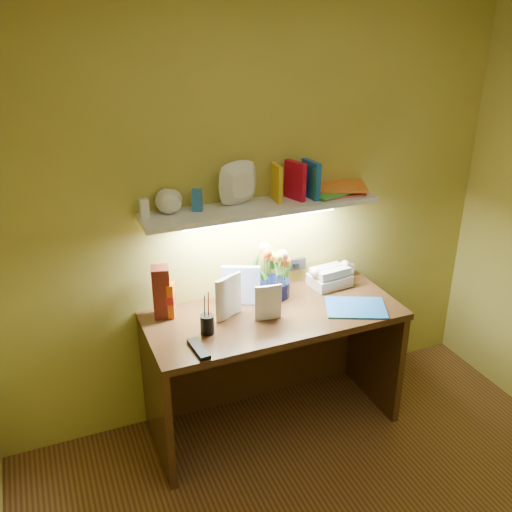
{
  "coord_description": "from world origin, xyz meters",
  "views": [
    {
      "loc": [
        -1.13,
        -1.26,
        2.3
      ],
      "look_at": [
        -0.05,
        1.35,
        1.03
      ],
      "focal_mm": 40.0,
      "sensor_mm": 36.0,
      "label": 1
    }
  ],
  "objects": [
    {
      "name": "pen_cup",
      "position": [
        -0.4,
        1.14,
        0.84
      ],
      "size": [
        0.09,
        0.09,
        0.17
      ],
      "primitive_type": "cylinder",
      "rotation": [
        0.0,
        0.0,
        -0.21
      ],
      "color": "black",
      "rests_on": "desk"
    },
    {
      "name": "desk_book_a",
      "position": [
        -0.33,
        1.22,
        0.87
      ],
      "size": [
        0.18,
        0.09,
        0.24
      ],
      "primitive_type": "imported",
      "rotation": [
        0.0,
        0.0,
        0.39
      ],
      "color": "beige",
      "rests_on": "desk"
    },
    {
      "name": "blue_folder",
      "position": [
        0.44,
        1.07,
        0.75
      ],
      "size": [
        0.4,
        0.35,
        0.01
      ],
      "primitive_type": "cube",
      "rotation": [
        0.0,
        0.0,
        -0.43
      ],
      "color": "blue",
      "rests_on": "desk"
    },
    {
      "name": "wall_shelf",
      "position": [
        -0.0,
        1.38,
        1.34
      ],
      "size": [
        1.32,
        0.36,
        0.24
      ],
      "color": "white",
      "rests_on": "ground"
    },
    {
      "name": "desk_book_b",
      "position": [
        -0.13,
        1.16,
        0.85
      ],
      "size": [
        0.15,
        0.04,
        0.2
      ],
      "primitive_type": "imported",
      "rotation": [
        0.0,
        0.0,
        -0.16
      ],
      "color": "white",
      "rests_on": "desk"
    },
    {
      "name": "desk_clock",
      "position": [
        0.61,
        1.45,
        0.79
      ],
      "size": [
        0.08,
        0.06,
        0.07
      ],
      "primitive_type": "cube",
      "rotation": [
        0.0,
        0.0,
        -0.33
      ],
      "color": "silver",
      "rests_on": "desk"
    },
    {
      "name": "tv_remote",
      "position": [
        -0.49,
        1.0,
        0.76
      ],
      "size": [
        0.07,
        0.19,
        0.02
      ],
      "primitive_type": "cube",
      "rotation": [
        0.0,
        0.0,
        0.08
      ],
      "color": "black",
      "rests_on": "desk"
    },
    {
      "name": "whisky_bottle",
      "position": [
        -0.54,
        1.38,
        0.88
      ],
      "size": [
        0.09,
        0.09,
        0.25
      ],
      "primitive_type": null,
      "rotation": [
        0.0,
        0.0,
        -0.44
      ],
      "color": "#C74D08",
      "rests_on": "desk"
    },
    {
      "name": "desk",
      "position": [
        0.0,
        1.2,
        0.38
      ],
      "size": [
        1.4,
        0.6,
        0.75
      ],
      "primitive_type": "cube",
      "color": "#311C0D",
      "rests_on": "ground"
    },
    {
      "name": "whisky_box",
      "position": [
        -0.57,
        1.4,
        0.89
      ],
      "size": [
        0.11,
        0.11,
        0.29
      ],
      "primitive_type": "cube",
      "rotation": [
        0.0,
        0.0,
        -0.22
      ],
      "color": "#591A10",
      "rests_on": "desk"
    },
    {
      "name": "flower_bouquet",
      "position": [
        0.08,
        1.39,
        0.91
      ],
      "size": [
        0.27,
        0.27,
        0.33
      ],
      "primitive_type": null,
      "rotation": [
        0.0,
        0.0,
        -0.43
      ],
      "color": "#070D35",
      "rests_on": "desk"
    },
    {
      "name": "art_card",
      "position": [
        -0.12,
        1.38,
        0.86
      ],
      "size": [
        0.21,
        0.13,
        0.22
      ],
      "primitive_type": null,
      "rotation": [
        0.0,
        0.0,
        -0.42
      ],
      "color": "white",
      "rests_on": "desk"
    },
    {
      "name": "telephone",
      "position": [
        0.44,
        1.38,
        0.82
      ],
      "size": [
        0.24,
        0.19,
        0.14
      ],
      "primitive_type": null,
      "rotation": [
        0.0,
        0.0,
        0.1
      ],
      "color": "silver",
      "rests_on": "desk"
    }
  ]
}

